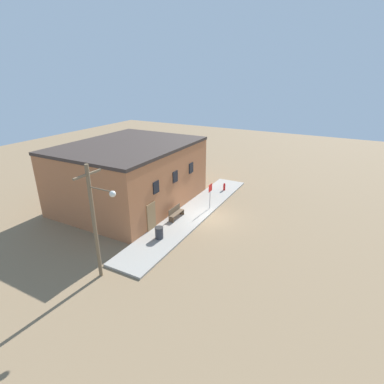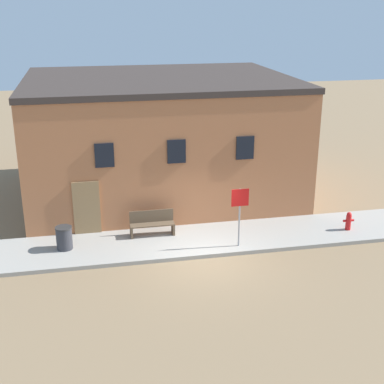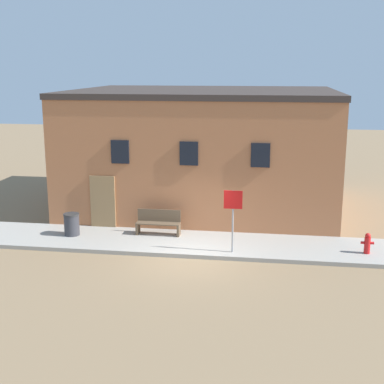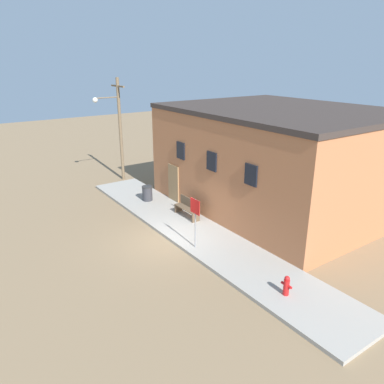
% 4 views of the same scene
% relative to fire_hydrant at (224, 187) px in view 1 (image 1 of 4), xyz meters
% --- Properties ---
extents(ground_plane, '(80.00, 80.00, 0.00)m').
position_rel_fire_hydrant_xyz_m(ground_plane, '(-5.93, -1.04, -0.50)').
color(ground_plane, '#846B4C').
extents(sidewalk, '(17.76, 2.74, 0.15)m').
position_rel_fire_hydrant_xyz_m(sidewalk, '(-5.93, 0.33, -0.43)').
color(sidewalk, '#9E998E').
rests_on(sidewalk, ground).
extents(brick_building, '(11.53, 9.21, 5.34)m').
position_rel_fire_hydrant_xyz_m(brick_building, '(-6.39, 6.25, 2.17)').
color(brick_building, '#B26B42').
rests_on(brick_building, ground).
extents(fire_hydrant, '(0.43, 0.21, 0.72)m').
position_rel_fire_hydrant_xyz_m(fire_hydrant, '(0.00, 0.00, 0.00)').
color(fire_hydrant, red).
rests_on(fire_hydrant, sidewalk).
extents(stop_sign, '(0.63, 0.06, 2.17)m').
position_rel_fire_hydrant_xyz_m(stop_sign, '(-4.54, -0.56, 1.15)').
color(stop_sign, gray).
rests_on(stop_sign, sidewalk).
extents(bench, '(1.66, 0.44, 0.94)m').
position_rel_fire_hydrant_xyz_m(bench, '(-7.46, 1.04, 0.10)').
color(bench, brown).
rests_on(bench, sidewalk).
extents(trash_bin, '(0.59, 0.59, 0.83)m').
position_rel_fire_hydrant_xyz_m(trash_bin, '(-10.66, 0.45, 0.06)').
color(trash_bin, '#333338').
rests_on(trash_bin, sidewalk).
extents(utility_pole, '(1.80, 1.80, 6.63)m').
position_rel_fire_hydrant_xyz_m(utility_pole, '(-15.52, 1.03, 3.22)').
color(utility_pole, brown).
rests_on(utility_pole, ground).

